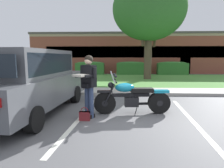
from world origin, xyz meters
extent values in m
plane|color=#565659|center=(0.00, 0.00, 0.00)|extent=(140.00, 140.00, 0.00)
cube|color=#ADA89E|center=(0.00, 3.47, 0.06)|extent=(60.00, 0.20, 0.12)
cube|color=#ADA89E|center=(0.00, 4.32, 0.04)|extent=(60.00, 1.50, 0.08)
cube|color=#518E3D|center=(0.00, 9.10, 0.03)|extent=(60.00, 8.06, 0.06)
cube|color=silver|center=(-1.09, 0.20, 0.00)|extent=(0.43, 4.40, 0.01)
cube|color=silver|center=(1.90, 0.20, 0.00)|extent=(0.43, 4.40, 0.01)
cylinder|color=black|center=(-0.45, 0.64, 0.32)|extent=(0.65, 0.15, 0.64)
cylinder|color=black|center=(-0.45, 0.64, 0.32)|extent=(0.19, 0.13, 0.18)
cylinder|color=black|center=(1.15, 0.77, 0.32)|extent=(0.65, 0.23, 0.64)
cylinder|color=black|center=(1.15, 0.77, 0.32)|extent=(0.20, 0.21, 0.18)
cube|color=black|center=(-0.45, 0.64, 0.67)|extent=(0.45, 0.18, 0.06)
cube|color=teal|center=(1.20, 0.77, 0.66)|extent=(0.46, 0.24, 0.08)
cylinder|color=black|center=(-0.31, 0.57, 0.60)|extent=(0.31, 0.07, 0.58)
cylinder|color=black|center=(-0.32, 0.73, 0.60)|extent=(0.31, 0.07, 0.58)
sphere|color=black|center=(-0.28, 0.65, 0.86)|extent=(0.17, 0.17, 0.17)
cylinder|color=black|center=(-0.14, 0.66, 0.98)|extent=(0.09, 0.72, 0.03)
cylinder|color=black|center=(-0.11, 0.30, 0.98)|extent=(0.05, 0.10, 0.04)
cylinder|color=black|center=(-0.17, 1.02, 0.98)|extent=(0.05, 0.10, 0.04)
sphere|color=black|center=(-0.13, 0.36, 1.14)|extent=(0.08, 0.08, 0.08)
sphere|color=black|center=(-0.18, 0.96, 1.14)|extent=(0.08, 0.08, 0.08)
cube|color=#B2BCC6|center=(-0.22, 0.65, 1.08)|extent=(0.17, 0.37, 0.35)
cube|color=black|center=(0.30, 0.70, 0.56)|extent=(1.10, 0.19, 0.10)
ellipsoid|color=teal|center=(0.13, 0.68, 0.78)|extent=(0.58, 0.37, 0.26)
cube|color=black|center=(0.63, 0.73, 0.70)|extent=(0.66, 0.33, 0.12)
cube|color=black|center=(0.33, 0.70, 0.36)|extent=(0.42, 0.27, 0.28)
cylinder|color=black|center=(0.30, 0.70, 0.52)|extent=(0.18, 0.13, 0.21)
cylinder|color=black|center=(0.36, 0.70, 0.52)|extent=(0.18, 0.13, 0.21)
cylinder|color=black|center=(0.69, 0.87, 0.26)|extent=(0.60, 0.13, 0.08)
cylinder|color=black|center=(0.89, 0.89, 0.26)|extent=(0.60, 0.13, 0.08)
cylinder|color=black|center=(0.46, 0.55, 0.15)|extent=(0.12, 0.13, 0.30)
cube|color=black|center=(-0.80, 0.22, 0.05)|extent=(0.22, 0.26, 0.10)
cube|color=black|center=(-0.92, 0.29, 0.05)|extent=(0.22, 0.26, 0.10)
cylinder|color=navy|center=(-0.79, 0.23, 0.43)|extent=(0.14, 0.14, 0.86)
cylinder|color=navy|center=(-0.91, 0.31, 0.43)|extent=(0.14, 0.14, 0.86)
cube|color=black|center=(-0.85, 0.27, 1.15)|extent=(0.44, 0.39, 0.58)
cube|color=black|center=(-0.85, 0.27, 1.42)|extent=(0.36, 0.33, 0.06)
sphere|color=beige|center=(-0.85, 0.27, 1.56)|extent=(0.21, 0.21, 0.21)
sphere|color=black|center=(-0.84, 0.28, 1.59)|extent=(0.23, 0.23, 0.23)
cube|color=black|center=(-0.92, 0.16, 0.90)|extent=(0.24, 0.20, 0.12)
cylinder|color=black|center=(-0.80, 0.05, 1.17)|extent=(0.26, 0.34, 0.09)
cylinder|color=black|center=(-1.07, 0.22, 1.17)|extent=(0.26, 0.34, 0.09)
cylinder|color=black|center=(-0.67, 0.14, 1.25)|extent=(0.10, 0.10, 0.28)
cylinder|color=black|center=(-1.04, 0.37, 1.25)|extent=(0.10, 0.10, 0.28)
cube|color=beige|center=(-1.01, 0.02, 1.19)|extent=(0.44, 0.44, 0.05)
cube|color=maroon|center=(-0.93, 0.01, 0.12)|extent=(0.28, 0.12, 0.24)
cube|color=maroon|center=(-0.93, 0.01, 0.22)|extent=(0.28, 0.13, 0.04)
torus|color=maroon|center=(-0.93, 0.01, 0.26)|extent=(0.20, 0.02, 0.20)
cube|color=#515459|center=(-2.66, 0.70, 0.70)|extent=(2.30, 4.85, 0.80)
cube|color=#515459|center=(-2.68, 0.55, 1.48)|extent=(1.96, 3.05, 0.76)
cube|color=black|center=(-1.84, 0.48, 1.48)|extent=(0.28, 2.72, 0.55)
cube|color=black|center=(-2.57, 1.78, 1.44)|extent=(1.57, 0.37, 0.51)
cube|color=black|center=(-2.46, 3.08, 0.40)|extent=(1.90, 0.26, 0.20)
cylinder|color=black|center=(-3.42, 2.23, 0.30)|extent=(0.29, 0.62, 0.60)
cylinder|color=black|center=(-1.65, 2.08, 0.30)|extent=(0.29, 0.62, 0.60)
cylinder|color=black|center=(-1.90, -0.83, 0.30)|extent=(0.29, 0.62, 0.60)
cylinder|color=#4C3D2D|center=(1.99, 9.33, 1.52)|extent=(0.53, 0.53, 3.04)
ellipsoid|color=#2D6628|center=(1.99, 9.33, 4.96)|extent=(5.11, 5.11, 4.34)
cylinder|color=#4C3D2D|center=(2.48, 9.33, 3.05)|extent=(0.19, 1.12, 1.34)
cylinder|color=#4C3D2D|center=(1.57, 9.33, 3.08)|extent=(0.19, 1.01, 1.38)
cube|color=#336B2D|center=(-2.81, 13.06, 0.55)|extent=(2.62, 0.90, 1.10)
ellipsoid|color=#336B2D|center=(-2.81, 13.06, 1.10)|extent=(2.49, 0.84, 0.28)
cube|color=#336B2D|center=(0.98, 13.06, 0.55)|extent=(2.62, 0.90, 1.10)
ellipsoid|color=#336B2D|center=(0.98, 13.06, 1.10)|extent=(2.49, 0.84, 0.28)
cube|color=#336B2D|center=(4.77, 13.06, 0.55)|extent=(2.70, 0.90, 1.10)
ellipsoid|color=#336B2D|center=(4.77, 13.06, 1.10)|extent=(2.56, 0.84, 0.28)
cube|color=brown|center=(1.96, 18.40, 1.95)|extent=(21.90, 8.14, 3.89)
cube|color=#998466|center=(1.96, 14.37, 3.77)|extent=(21.90, 0.10, 0.24)
cube|color=#4C4742|center=(1.96, 18.40, 3.99)|extent=(22.11, 8.23, 0.20)
cube|color=#1E282D|center=(1.96, 14.36, 2.14)|extent=(18.61, 0.06, 1.10)
cube|color=brown|center=(-5.49, 14.35, 2.14)|extent=(0.08, 0.04, 1.20)
cube|color=brown|center=(-1.76, 14.35, 2.14)|extent=(0.08, 0.04, 1.20)
cube|color=brown|center=(1.96, 14.35, 2.14)|extent=(0.08, 0.04, 1.20)
cube|color=brown|center=(5.68, 14.35, 2.14)|extent=(0.08, 0.04, 1.20)
cube|color=brown|center=(9.40, 14.35, 2.14)|extent=(0.08, 0.04, 1.20)
cube|color=#473323|center=(6.34, 14.37, 1.05)|extent=(1.00, 0.08, 2.10)
camera|label=1|loc=(-0.01, -4.85, 1.66)|focal=31.00mm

